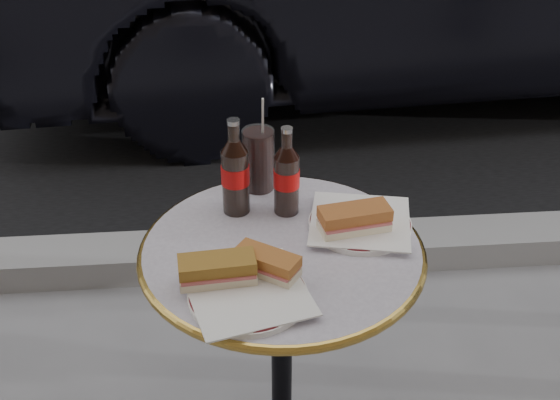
{
  "coord_description": "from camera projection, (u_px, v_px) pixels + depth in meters",
  "views": [
    {
      "loc": [
        -0.11,
        -1.22,
        1.62
      ],
      "look_at": [
        0.0,
        0.05,
        0.82
      ],
      "focal_mm": 45.0,
      "sensor_mm": 36.0,
      "label": 1
    }
  ],
  "objects": [
    {
      "name": "bistro_table",
      "position": [
        282.0,
        368.0,
        1.71
      ],
      "size": [
        0.62,
        0.62,
        0.73
      ],
      "primitive_type": null,
      "color": "#BAB2C4",
      "rests_on": "ground"
    },
    {
      "name": "curb",
      "position": [
        261.0,
        253.0,
        2.64
      ],
      "size": [
        40.0,
        0.2,
        0.12
      ],
      "primitive_type": "cube",
      "color": "gray",
      "rests_on": "ground"
    },
    {
      "name": "plate_right",
      "position": [
        360.0,
        224.0,
        1.58
      ],
      "size": [
        0.3,
        0.3,
        0.01
      ],
      "primitive_type": "cylinder",
      "rotation": [
        0.0,
        0.0,
        -0.38
      ],
      "color": "white",
      "rests_on": "bistro_table"
    },
    {
      "name": "sandwich_left_b",
      "position": [
        267.0,
        264.0,
        1.4
      ],
      "size": [
        0.14,
        0.13,
        0.05
      ],
      "primitive_type": "cube",
      "rotation": [
        0.0,
        0.0,
        -0.6
      ],
      "color": "#A9612A",
      "rests_on": "plate_left"
    },
    {
      "name": "cola_glass",
      "position": [
        259.0,
        159.0,
        1.68
      ],
      "size": [
        0.08,
        0.08,
        0.16
      ],
      "primitive_type": "cylinder",
      "rotation": [
        0.0,
        0.0,
        -0.07
      ],
      "color": "black",
      "rests_on": "bistro_table"
    },
    {
      "name": "cola_bottle_left",
      "position": [
        235.0,
        167.0,
        1.57
      ],
      "size": [
        0.09,
        0.09,
        0.23
      ],
      "primitive_type": null,
      "rotation": [
        0.0,
        0.0,
        0.39
      ],
      "color": "black",
      "rests_on": "bistro_table"
    },
    {
      "name": "cola_bottle_right",
      "position": [
        287.0,
        171.0,
        1.57
      ],
      "size": [
        0.07,
        0.07,
        0.22
      ],
      "primitive_type": null,
      "rotation": [
        0.0,
        0.0,
        -0.13
      ],
      "color": "black",
      "rests_on": "bistro_table"
    },
    {
      "name": "plate_left",
      "position": [
        248.0,
        295.0,
        1.37
      ],
      "size": [
        0.25,
        0.25,
        0.01
      ],
      "primitive_type": "cylinder",
      "rotation": [
        0.0,
        0.0,
        0.08
      ],
      "color": "white",
      "rests_on": "bistro_table"
    },
    {
      "name": "sandwich_right",
      "position": [
        354.0,
        220.0,
        1.53
      ],
      "size": [
        0.16,
        0.1,
        0.05
      ],
      "primitive_type": "cube",
      "rotation": [
        0.0,
        0.0,
        0.17
      ],
      "color": "#A05828",
      "rests_on": "plate_right"
    },
    {
      "name": "sandwich_left_a",
      "position": [
        217.0,
        271.0,
        1.38
      ],
      "size": [
        0.16,
        0.08,
        0.05
      ],
      "primitive_type": "cube",
      "rotation": [
        0.0,
        0.0,
        0.09
      ],
      "color": "olive",
      "rests_on": "plate_left"
    }
  ]
}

